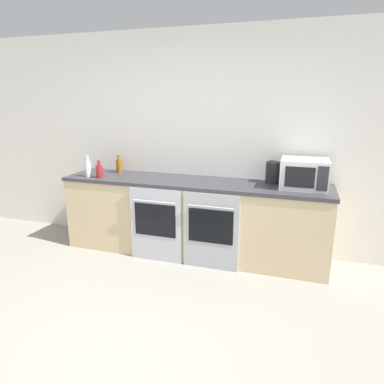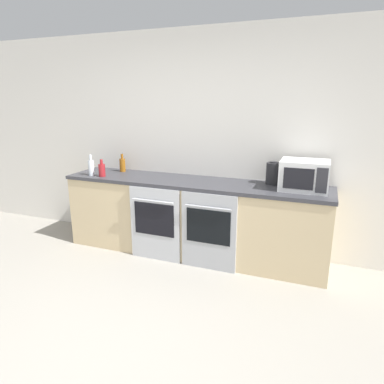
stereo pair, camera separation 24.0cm
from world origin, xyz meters
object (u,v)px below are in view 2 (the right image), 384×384
at_px(microwave, 304,175).
at_px(bottle_clear, 91,167).
at_px(bottle_red, 102,170).
at_px(oven_right, 208,232).
at_px(bottle_amber, 122,165).
at_px(oven_left, 155,224).
at_px(kettle, 273,173).

relative_size(microwave, bottle_clear, 1.87).
xyz_separation_m(bottle_red, bottle_clear, (-0.16, 0.00, 0.02)).
xyz_separation_m(oven_right, bottle_amber, (-1.35, 0.49, 0.55)).
relative_size(oven_left, microwave, 1.79).
height_order(bottle_amber, kettle, kettle).
distance_m(microwave, bottle_amber, 2.26).
xyz_separation_m(microwave, bottle_amber, (-2.25, 0.13, -0.06)).
height_order(oven_right, kettle, kettle).
xyz_separation_m(oven_right, bottle_red, (-1.42, 0.14, 0.54)).
relative_size(bottle_red, kettle, 0.83).
bearing_deg(bottle_amber, kettle, 0.36).
relative_size(oven_left, bottle_amber, 3.73).
bearing_deg(bottle_amber, microwave, -3.24).
distance_m(oven_left, bottle_red, 0.96).
bearing_deg(bottle_clear, kettle, 9.41).
bearing_deg(bottle_red, microwave, 5.33).
xyz_separation_m(oven_left, oven_right, (0.64, 0.00, 0.00)).
distance_m(oven_left, kettle, 1.44).
distance_m(bottle_clear, kettle, 2.17).
height_order(oven_left, bottle_clear, bottle_clear).
bearing_deg(bottle_red, kettle, 10.16).
bearing_deg(kettle, oven_right, -138.75).
height_order(oven_right, bottle_red, bottle_red).
xyz_separation_m(bottle_amber, kettle, (1.92, 0.01, 0.03)).
distance_m(microwave, bottle_red, 2.34).
distance_m(oven_left, bottle_amber, 1.02).
bearing_deg(bottle_amber, oven_left, -34.80).
bearing_deg(kettle, microwave, -22.58).
bearing_deg(microwave, bottle_clear, -175.03).
bearing_deg(bottle_clear, bottle_amber, 56.47).
height_order(microwave, bottle_red, microwave).
bearing_deg(bottle_red, oven_left, -10.53).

